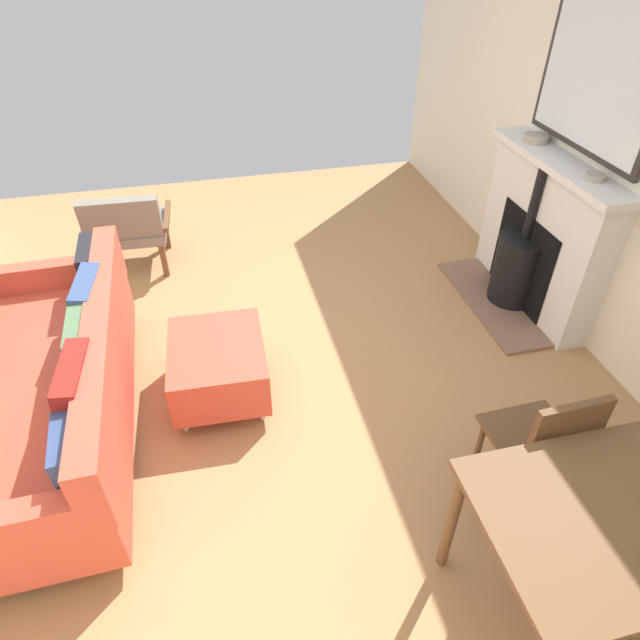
% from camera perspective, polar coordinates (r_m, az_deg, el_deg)
% --- Properties ---
extents(ground_plane, '(4.98, 6.18, 0.01)m').
position_cam_1_polar(ground_plane, '(3.79, -8.87, -4.11)').
color(ground_plane, '#A87A4C').
extents(wall_left, '(0.12, 6.18, 2.80)m').
position_cam_1_polar(wall_left, '(3.98, 28.99, 17.31)').
color(wall_left, silver).
rests_on(wall_left, ground).
extents(fireplace, '(0.60, 1.35, 1.14)m').
position_cam_1_polar(fireplace, '(4.33, 21.80, 7.52)').
color(fireplace, brown).
rests_on(fireplace, ground).
extents(mirror_over_mantel, '(0.04, 1.11, 0.97)m').
position_cam_1_polar(mirror_over_mantel, '(4.00, 27.57, 22.26)').
color(mirror_over_mantel, '#2D2823').
extents(mantel_bowl_near, '(0.17, 0.17, 0.05)m').
position_cam_1_polar(mantel_bowl_near, '(4.34, 21.87, 17.43)').
color(mantel_bowl_near, '#9E9384').
rests_on(mantel_bowl_near, fireplace).
extents(mantel_bowl_far, '(0.13, 0.13, 0.04)m').
position_cam_1_polar(mantel_bowl_far, '(3.84, 27.06, 13.36)').
color(mantel_bowl_far, '#9E9384').
rests_on(mantel_bowl_far, fireplace).
extents(sofa, '(0.92, 2.08, 0.81)m').
position_cam_1_polar(sofa, '(3.39, -25.72, -6.27)').
color(sofa, '#B2B2B7').
rests_on(sofa, ground).
extents(ottoman, '(0.60, 0.70, 0.40)m').
position_cam_1_polar(ottoman, '(3.40, -10.68, -4.68)').
color(ottoman, '#B2B2B7').
rests_on(ottoman, ground).
extents(armchair_accent, '(0.70, 0.62, 0.73)m').
position_cam_1_polar(armchair_accent, '(4.72, -19.71, 9.30)').
color(armchair_accent, brown).
rests_on(armchair_accent, ground).
extents(dining_table, '(1.15, 0.74, 0.73)m').
position_cam_1_polar(dining_table, '(2.48, 29.64, -18.19)').
color(dining_table, brown).
rests_on(dining_table, ground).
extents(dining_chair_near_fireplace, '(0.41, 0.41, 0.85)m').
position_cam_1_polar(dining_chair_near_fireplace, '(2.79, 22.67, -11.84)').
color(dining_chair_near_fireplace, brown).
rests_on(dining_chair_near_fireplace, ground).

